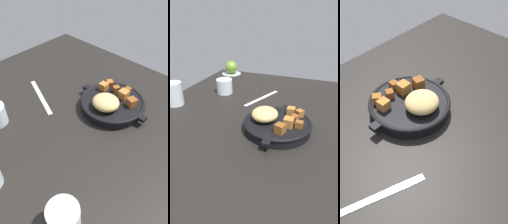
{
  "view_description": "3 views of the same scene",
  "coord_description": "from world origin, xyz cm",
  "views": [
    {
      "loc": [
        -37.28,
        41.7,
        54.36
      ],
      "look_at": [
        0.11,
        2.03,
        4.37
      ],
      "focal_mm": 35.6,
      "sensor_mm": 36.0,
      "label": 1
    },
    {
      "loc": [
        -63.32,
        -24.88,
        38.9
      ],
      "look_at": [
        -3.17,
        -1.93,
        5.85
      ],
      "focal_mm": 33.84,
      "sensor_mm": 36.0,
      "label": 2
    },
    {
      "loc": [
        35.15,
        29.83,
        53.41
      ],
      "look_at": [
        -1.11,
        -3.38,
        4.57
      ],
      "focal_mm": 42.38,
      "sensor_mm": 36.0,
      "label": 3
    }
  ],
  "objects": [
    {
      "name": "butter_knife",
      "position": [
        21.8,
        3.71,
        0.18
      ],
      "size": [
        21.84,
        9.55,
        0.36
      ],
      "primitive_type": "cube",
      "rotation": [
        0.0,
        0.0,
        -0.36
      ],
      "color": "silver",
      "rests_on": "ground_plane"
    },
    {
      "name": "cast_iron_skillet",
      "position": [
        -2.52,
        -9.76,
        2.63
      ],
      "size": [
        27.54,
        23.23,
        7.77
      ],
      "color": "black",
      "rests_on": "ground_plane"
    },
    {
      "name": "ground_plane",
      "position": [
        0.0,
        0.0,
        -1.2
      ],
      "size": [
        116.2,
        87.86,
        2.4
      ],
      "primitive_type": "cube",
      "color": "black"
    },
    {
      "name": "ceramic_mug_white",
      "position": [
        -19.92,
        29.94,
        3.61
      ],
      "size": [
        7.65,
        7.65,
        7.23
      ],
      "primitive_type": "cylinder",
      "color": "silver",
      "rests_on": "ground_plane"
    }
  ]
}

